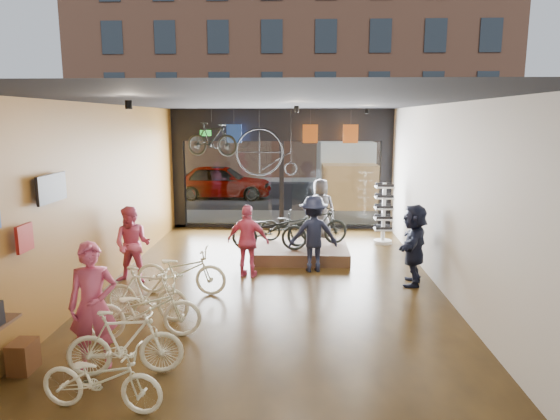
# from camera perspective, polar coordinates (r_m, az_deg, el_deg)

# --- Properties ---
(ground_plane) EXTENTS (7.00, 12.00, 0.04)m
(ground_plane) POSITION_cam_1_polar(r_m,az_deg,el_deg) (10.55, -0.97, -9.05)
(ground_plane) COLOR #2E210F
(ground_plane) RESTS_ON ground
(ceiling) EXTENTS (7.00, 12.00, 0.04)m
(ceiling) POSITION_cam_1_polar(r_m,az_deg,el_deg) (9.96, -1.04, 12.27)
(ceiling) COLOR black
(ceiling) RESTS_ON ground
(wall_left) EXTENTS (0.04, 12.00, 3.80)m
(wall_left) POSITION_cam_1_polar(r_m,az_deg,el_deg) (10.86, -19.89, 1.33)
(wall_left) COLOR #965820
(wall_left) RESTS_ON ground
(wall_right) EXTENTS (0.04, 12.00, 3.80)m
(wall_right) POSITION_cam_1_polar(r_m,az_deg,el_deg) (10.49, 18.58, 1.11)
(wall_right) COLOR beige
(wall_right) RESTS_ON ground
(wall_back) EXTENTS (7.00, 0.04, 3.80)m
(wall_back) POSITION_cam_1_polar(r_m,az_deg,el_deg) (4.26, -5.58, -11.55)
(wall_back) COLOR beige
(wall_back) RESTS_ON ground
(storefront) EXTENTS (7.00, 0.26, 3.80)m
(storefront) POSITION_cam_1_polar(r_m,az_deg,el_deg) (16.03, 0.19, 4.68)
(storefront) COLOR black
(storefront) RESTS_ON ground
(exit_sign) EXTENTS (0.35, 0.06, 0.18)m
(exit_sign) POSITION_cam_1_polar(r_m,az_deg,el_deg) (16.10, -8.49, 8.69)
(exit_sign) COLOR #198C26
(exit_sign) RESTS_ON storefront
(street_road) EXTENTS (30.00, 18.00, 0.02)m
(street_road) POSITION_cam_1_polar(r_m,az_deg,el_deg) (25.19, 0.90, 2.38)
(street_road) COLOR black
(street_road) RESTS_ON ground
(sidewalk_near) EXTENTS (30.00, 2.40, 0.12)m
(sidewalk_near) POSITION_cam_1_polar(r_m,az_deg,el_deg) (17.49, 0.32, -0.94)
(sidewalk_near) COLOR slate
(sidewalk_near) RESTS_ON ground
(sidewalk_far) EXTENTS (30.00, 2.00, 0.12)m
(sidewalk_far) POSITION_cam_1_polar(r_m,az_deg,el_deg) (29.14, 1.08, 3.61)
(sidewalk_far) COLOR slate
(sidewalk_far) RESTS_ON ground
(opposite_building) EXTENTS (26.00, 5.00, 14.00)m
(opposite_building) POSITION_cam_1_polar(r_m,az_deg,el_deg) (31.64, 1.22, 16.73)
(opposite_building) COLOR brown
(opposite_building) RESTS_ON ground
(street_car) EXTENTS (4.42, 1.78, 1.51)m
(street_car) POSITION_cam_1_polar(r_m,az_deg,el_deg) (22.38, -6.74, 3.27)
(street_car) COLOR gray
(street_car) RESTS_ON street_road
(box_truck) EXTENTS (2.18, 6.54, 2.57)m
(box_truck) POSITION_cam_1_polar(r_m,az_deg,el_deg) (21.14, 7.46, 4.30)
(box_truck) COLOR silver
(box_truck) RESTS_ON street_road
(floor_bike_0) EXTENTS (1.60, 0.72, 0.81)m
(floor_bike_0) POSITION_cam_1_polar(r_m,az_deg,el_deg) (6.69, -19.72, -17.69)
(floor_bike_0) COLOR white
(floor_bike_0) RESTS_ON ground_plane
(floor_bike_1) EXTENTS (1.63, 0.70, 0.95)m
(floor_bike_1) POSITION_cam_1_polar(r_m,az_deg,el_deg) (7.36, -17.29, -14.30)
(floor_bike_1) COLOR white
(floor_bike_1) RESTS_ON ground_plane
(floor_bike_2) EXTENTS (1.90, 0.93, 0.95)m
(floor_bike_2) POSITION_cam_1_polar(r_m,az_deg,el_deg) (8.43, -15.28, -10.95)
(floor_bike_2) COLOR white
(floor_bike_2) RESTS_ON ground_plane
(floor_bike_3) EXTENTS (1.64, 0.75, 0.95)m
(floor_bike_3) POSITION_cam_1_polar(r_m,az_deg,el_deg) (9.16, -14.99, -9.21)
(floor_bike_3) COLOR white
(floor_bike_3) RESTS_ON ground_plane
(floor_bike_4) EXTENTS (1.86, 0.72, 0.96)m
(floor_bike_4) POSITION_cam_1_polar(r_m,az_deg,el_deg) (10.29, -11.23, -6.83)
(floor_bike_4) COLOR white
(floor_bike_4) RESTS_ON ground_plane
(display_platform) EXTENTS (2.40, 1.80, 0.30)m
(display_platform) POSITION_cam_1_polar(r_m,az_deg,el_deg) (12.76, 2.31, -4.81)
(display_platform) COLOR #4F3922
(display_platform) RESTS_ON ground_plane
(display_bike_left) EXTENTS (1.88, 0.71, 0.98)m
(display_bike_left) POSITION_cam_1_polar(r_m,az_deg,el_deg) (12.27, -1.22, -2.34)
(display_bike_left) COLOR black
(display_bike_left) RESTS_ON display_platform
(display_bike_mid) EXTENTS (1.71, 1.04, 0.99)m
(display_bike_mid) POSITION_cam_1_polar(r_m,az_deg,el_deg) (12.71, 4.32, -1.89)
(display_bike_mid) COLOR black
(display_bike_mid) RESTS_ON display_platform
(display_bike_right) EXTENTS (1.70, 0.77, 0.86)m
(display_bike_right) POSITION_cam_1_polar(r_m,az_deg,el_deg) (13.10, 1.20, -1.78)
(display_bike_right) COLOR black
(display_bike_right) RESTS_ON display_platform
(customer_0) EXTENTS (0.75, 0.59, 1.83)m
(customer_0) POSITION_cam_1_polar(r_m,az_deg,el_deg) (7.57, -20.57, -10.20)
(customer_0) COLOR #CC4C72
(customer_0) RESTS_ON ground_plane
(customer_1) EXTENTS (0.83, 0.66, 1.66)m
(customer_1) POSITION_cam_1_polar(r_m,az_deg,el_deg) (11.16, -16.50, -3.84)
(customer_1) COLOR #CC4C72
(customer_1) RESTS_ON ground_plane
(customer_2) EXTENTS (1.02, 0.59, 1.63)m
(customer_2) POSITION_cam_1_polar(r_m,az_deg,el_deg) (11.11, -3.67, -3.57)
(customer_2) COLOR #CC4C72
(customer_2) RESTS_ON ground_plane
(customer_3) EXTENTS (1.22, 0.81, 1.76)m
(customer_3) POSITION_cam_1_polar(r_m,az_deg,el_deg) (11.51, 3.83, -2.74)
(customer_3) COLOR #161C33
(customer_3) RESTS_ON ground_plane
(customer_4) EXTENTS (0.97, 0.73, 1.79)m
(customer_4) POSITION_cam_1_polar(r_m,az_deg,el_deg) (14.59, 4.64, 0.09)
(customer_4) COLOR #3F3F44
(customer_4) RESTS_ON ground_plane
(customer_5) EXTENTS (0.94, 1.69, 1.73)m
(customer_5) POSITION_cam_1_polar(r_m,az_deg,el_deg) (10.95, 15.05, -3.84)
(customer_5) COLOR #161C33
(customer_5) RESTS_ON ground_plane
(sunglasses_rack) EXTENTS (0.62, 0.56, 1.74)m
(sunglasses_rack) POSITION_cam_1_polar(r_m,az_deg,el_deg) (14.34, 11.76, -0.38)
(sunglasses_rack) COLOR white
(sunglasses_rack) RESTS_ON ground_plane
(wall_merch) EXTENTS (0.40, 2.40, 2.60)m
(wall_merch) POSITION_cam_1_polar(r_m,az_deg,el_deg) (7.86, -28.23, -7.08)
(wall_merch) COLOR navy
(wall_merch) RESTS_ON wall_left
(penny_farthing) EXTENTS (1.71, 0.06, 1.37)m
(penny_farthing) POSITION_cam_1_polar(r_m,az_deg,el_deg) (14.43, -1.23, 6.44)
(penny_farthing) COLOR black
(penny_farthing) RESTS_ON ceiling
(hung_bike) EXTENTS (1.64, 0.95, 0.95)m
(hung_bike) POSITION_cam_1_polar(r_m,az_deg,el_deg) (14.36, -7.79, 8.02)
(hung_bike) COLOR black
(hung_bike) RESTS_ON ceiling
(jersey_left) EXTENTS (0.45, 0.03, 0.55)m
(jersey_left) POSITION_cam_1_polar(r_m,az_deg,el_deg) (15.27, -5.28, 8.68)
(jersey_left) COLOR #1E3F99
(jersey_left) RESTS_ON ceiling
(jersey_mid) EXTENTS (0.45, 0.03, 0.55)m
(jersey_mid) POSITION_cam_1_polar(r_m,az_deg,el_deg) (15.15, 3.48, 8.69)
(jersey_mid) COLOR #CC5919
(jersey_mid) RESTS_ON ceiling
(jersey_right) EXTENTS (0.45, 0.03, 0.55)m
(jersey_right) POSITION_cam_1_polar(r_m,az_deg,el_deg) (15.22, 8.06, 8.61)
(jersey_right) COLOR #CC5919
(jersey_right) RESTS_ON ceiling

